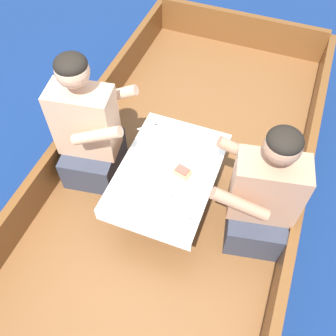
{
  "coord_description": "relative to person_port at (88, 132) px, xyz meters",
  "views": [
    {
      "loc": [
        0.5,
        -1.46,
        2.62
      ],
      "look_at": [
        0.0,
        -0.15,
        0.73
      ],
      "focal_mm": 40.0,
      "sensor_mm": 36.0,
      "label": 1
    }
  ],
  "objects": [
    {
      "name": "gunwale_starboard",
      "position": [
        1.44,
        0.07,
        -0.27
      ],
      "size": [
        0.06,
        3.74,
        0.28
      ],
      "primitive_type": "cube",
      "color": "brown",
      "rests_on": "boat_deck"
    },
    {
      "name": "person_starboard",
      "position": [
        1.2,
        -0.08,
        -0.03
      ],
      "size": [
        0.57,
        0.52,
        0.96
      ],
      "rotation": [
        0.0,
        0.0,
        3.33
      ],
      "color": "#333847",
      "rests_on": "boat_deck"
    },
    {
      "name": "utensil_knife_starboard",
      "position": [
        0.52,
        -0.11,
        -0.04
      ],
      "size": [
        0.08,
        0.16,
        0.0
      ],
      "rotation": [
        0.0,
        0.0,
        1.16
      ],
      "color": "silver",
      "rests_on": "cockpit_table"
    },
    {
      "name": "utensil_knife_port",
      "position": [
        0.35,
        0.22,
        -0.04
      ],
      "size": [
        0.14,
        0.12,
        0.0
      ],
      "rotation": [
        0.0,
        0.0,
        0.68
      ],
      "color": "silver",
      "rests_on": "cockpit_table"
    },
    {
      "name": "person_port",
      "position": [
        0.0,
        0.0,
        0.0
      ],
      "size": [
        0.57,
        0.51,
        1.02
      ],
      "rotation": [
        0.0,
        0.0,
        0.16
      ],
      "color": "#333847",
      "rests_on": "boat_deck"
    },
    {
      "name": "coffee_cup_port",
      "position": [
        0.82,
        -0.4,
        -0.0
      ],
      "size": [
        0.09,
        0.06,
        0.07
      ],
      "color": "silver",
      "rests_on": "cockpit_table"
    },
    {
      "name": "plate_bread",
      "position": [
        0.44,
        -0.26,
        -0.03
      ],
      "size": [
        0.21,
        0.21,
        0.01
      ],
      "color": "silver",
      "rests_on": "cockpit_table"
    },
    {
      "name": "coffee_cup_starboard",
      "position": [
        0.66,
        -0.29,
        -0.01
      ],
      "size": [
        0.1,
        0.07,
        0.06
      ],
      "color": "silver",
      "rests_on": "cockpit_table"
    },
    {
      "name": "cockpit_table",
      "position": [
        0.6,
        -0.08,
        -0.08
      ],
      "size": [
        0.6,
        0.86,
        0.37
      ],
      "color": "#B2B2B7",
      "rests_on": "boat_deck"
    },
    {
      "name": "gunwale_port",
      "position": [
        -0.24,
        0.07,
        -0.27
      ],
      "size": [
        0.06,
        3.74,
        0.28
      ],
      "primitive_type": "cube",
      "color": "brown",
      "rests_on": "boat_deck"
    },
    {
      "name": "ground_plane",
      "position": [
        0.6,
        0.07,
        -0.75
      ],
      "size": [
        60.0,
        60.0,
        0.0
      ],
      "primitive_type": "plane",
      "color": "navy"
    },
    {
      "name": "bowl_center_far",
      "position": [
        0.54,
        0.02,
        -0.02
      ],
      "size": [
        0.14,
        0.14,
        0.04
      ],
      "color": "silver",
      "rests_on": "cockpit_table"
    },
    {
      "name": "bowl_starboard_near",
      "position": [
        0.8,
        0.25,
        -0.02
      ],
      "size": [
        0.11,
        0.11,
        0.04
      ],
      "color": "silver",
      "rests_on": "cockpit_table"
    },
    {
      "name": "bowl_port_near",
      "position": [
        0.57,
        -0.38,
        -0.02
      ],
      "size": [
        0.11,
        0.11,
        0.04
      ],
      "color": "silver",
      "rests_on": "cockpit_table"
    },
    {
      "name": "tin_can",
      "position": [
        0.47,
        0.12,
        -0.01
      ],
      "size": [
        0.07,
        0.07,
        0.05
      ],
      "color": "silver",
      "rests_on": "cockpit_table"
    },
    {
      "name": "plate_sandwich",
      "position": [
        0.7,
        -0.08,
        -0.03
      ],
      "size": [
        0.2,
        0.2,
        0.01
      ],
      "color": "silver",
      "rests_on": "cockpit_table"
    },
    {
      "name": "utensil_fork_port",
      "position": [
        0.48,
        0.25,
        -0.04
      ],
      "size": [
        0.17,
        0.02,
        0.0
      ],
      "rotation": [
        0.0,
        0.0,
        0.03
      ],
      "color": "silver",
      "rests_on": "cockpit_table"
    },
    {
      "name": "bowl_port_far",
      "position": [
        0.57,
        0.25,
        -0.02
      ],
      "size": [
        0.12,
        0.12,
        0.04
      ],
      "color": "silver",
      "rests_on": "cockpit_table"
    },
    {
      "name": "boat_deck",
      "position": [
        0.6,
        0.07,
        -0.58
      ],
      "size": [
        1.74,
        3.74,
        0.34
      ],
      "primitive_type": "cube",
      "color": "brown",
      "rests_on": "ground_plane"
    },
    {
      "name": "sandwich",
      "position": [
        0.7,
        -0.08,
        -0.01
      ],
      "size": [
        0.11,
        0.09,
        0.05
      ],
      "rotation": [
        0.0,
        0.0,
        -0.25
      ],
      "color": "tan",
      "rests_on": "plate_sandwich"
    },
    {
      "name": "bow_coaming",
      "position": [
        0.6,
        1.91,
        -0.25
      ],
      "size": [
        1.62,
        0.06,
        0.32
      ],
      "primitive_type": "cube",
      "color": "brown",
      "rests_on": "boat_deck"
    }
  ]
}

